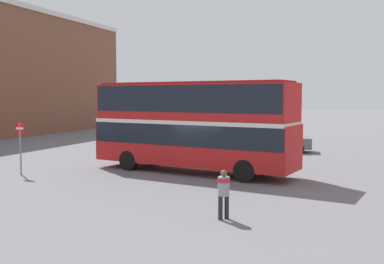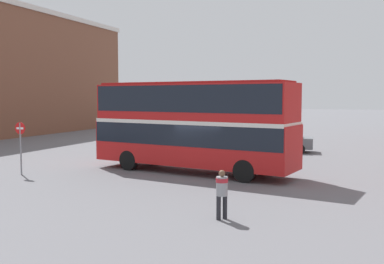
% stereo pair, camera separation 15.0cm
% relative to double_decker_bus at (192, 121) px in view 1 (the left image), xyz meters
% --- Properties ---
extents(ground_plane, '(240.00, 240.00, 0.00)m').
position_rel_double_decker_bus_xyz_m(ground_plane, '(0.80, -0.54, -2.66)').
color(ground_plane, slate).
extents(double_decker_bus, '(11.06, 4.39, 4.63)m').
position_rel_double_decker_bus_xyz_m(double_decker_bus, '(0.00, 0.00, 0.00)').
color(double_decker_bus, red).
rests_on(double_decker_bus, ground_plane).
extents(pedestrian_foreground, '(0.55, 0.55, 1.59)m').
position_rel_double_decker_bus_xyz_m(pedestrian_foreground, '(4.04, -7.97, -1.69)').
color(pedestrian_foreground, '#232328').
rests_on(pedestrian_foreground, ground_plane).
extents(parked_car_kerb_near, '(4.66, 2.73, 1.41)m').
position_rel_double_decker_bus_xyz_m(parked_car_kerb_near, '(-5.02, 9.30, -1.94)').
color(parked_car_kerb_near, silver).
rests_on(parked_car_kerb_near, ground_plane).
extents(parked_car_kerb_far, '(4.55, 2.40, 1.51)m').
position_rel_double_decker_bus_xyz_m(parked_car_kerb_far, '(2.84, 10.36, -1.89)').
color(parked_car_kerb_far, slate).
rests_on(parked_car_kerb_far, ground_plane).
extents(no_entry_sign, '(0.61, 0.08, 2.63)m').
position_rel_double_decker_bus_xyz_m(no_entry_sign, '(-7.73, -3.69, -0.91)').
color(no_entry_sign, gray).
rests_on(no_entry_sign, ground_plane).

